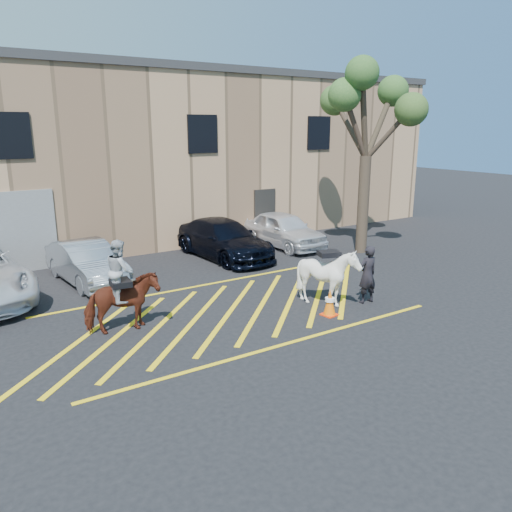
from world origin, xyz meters
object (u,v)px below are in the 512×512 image
car_silver_sedan (87,263)px  car_white_suv (284,229)px  car_blue_suv (223,239)px  handler (367,275)px  traffic_cone (330,302)px  mounted_bay (121,296)px  saddled_white (328,277)px  tree (368,104)px

car_silver_sedan → car_white_suv: size_ratio=0.95×
car_blue_suv → car_silver_sedan: bearing=-178.9°
car_blue_suv → handler: 6.78m
car_silver_sedan → handler: 8.79m
car_white_suv → handler: (-2.08, -6.90, 0.11)m
car_silver_sedan → traffic_cone: car_silver_sedan is taller
handler → car_white_suv: bearing=-103.7°
car_white_suv → handler: bearing=-108.1°
car_blue_suv → traffic_cone: bearing=-99.2°
mounted_bay → traffic_cone: mounted_bay is taller
mounted_bay → saddled_white: size_ratio=1.21×
handler → tree: (4.11, 4.43, 4.86)m
handler → mounted_bay: bearing=-11.6°
car_silver_sedan → car_blue_suv: bearing=-1.1°
tree → car_white_suv: bearing=129.4°
car_silver_sedan → handler: bearing=-51.5°
car_silver_sedan → traffic_cone: (4.64, -6.44, -0.30)m
traffic_cone → car_blue_suv: bearing=84.7°
car_white_suv → saddled_white: saddled_white is taller
car_blue_suv → handler: size_ratio=2.95×
car_blue_suv → handler: (0.91, -6.72, 0.12)m
handler → saddled_white: bearing=-16.3°
car_white_suv → mounted_bay: mounted_bay is taller
mounted_bay → saddled_white: bearing=-13.6°
car_silver_sedan → handler: handler is taller
car_blue_suv → car_white_suv: size_ratio=1.16×
tree → traffic_cone: bearing=-140.7°
car_silver_sedan → mounted_bay: (-0.34, -4.55, 0.27)m
mounted_bay → tree: (10.64, 2.73, 4.76)m
car_white_suv → saddled_white: bearing=-117.5°
car_silver_sedan → traffic_cone: 7.94m
car_silver_sedan → tree: tree is taller
car_silver_sedan → tree: 11.60m
car_blue_suv → mounted_bay: bearing=-142.2°
traffic_cone → car_white_suv: bearing=63.0°
car_blue_suv → mounted_bay: (-5.62, -5.01, 0.22)m
car_blue_suv → saddled_white: size_ratio=2.57×
handler → traffic_cone: (-1.54, -0.19, -0.47)m
car_blue_suv → car_white_suv: 2.99m
car_blue_suv → tree: size_ratio=0.67×
mounted_bay → traffic_cone: size_ratio=3.17×
car_white_suv → handler: size_ratio=2.55×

